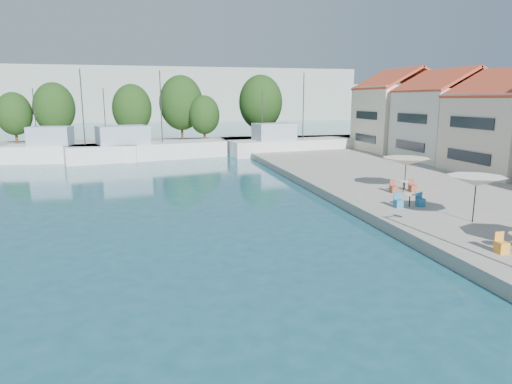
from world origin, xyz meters
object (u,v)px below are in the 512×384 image
object	(u,v)px
trawler_02	(69,152)
trawler_03	(143,150)
umbrella_cream	(406,161)
umbrella_white	(476,181)
trawler_04	(288,145)

from	to	relation	value
trawler_02	trawler_03	xyz separation A→B (m)	(7.84, 0.43, -0.00)
umbrella_cream	umbrella_white	bearing A→B (deg)	-98.89
trawler_02	umbrella_cream	xyz separation A→B (m)	(25.33, -24.95, 1.44)
trawler_04	umbrella_white	size ratio (longest dim) A/B	5.77
trawler_03	trawler_02	bearing A→B (deg)	168.66
trawler_02	trawler_03	size ratio (longest dim) A/B	0.78
trawler_04	umbrella_white	bearing A→B (deg)	-100.75
trawler_03	umbrella_cream	size ratio (longest dim) A/B	5.75
umbrella_white	umbrella_cream	world-z (taller)	umbrella_white
umbrella_white	trawler_04	bearing A→B (deg)	88.04
trawler_04	umbrella_white	distance (m)	34.61
umbrella_white	umbrella_cream	size ratio (longest dim) A/B	0.88
trawler_03	umbrella_white	distance (m)	37.58
trawler_02	umbrella_cream	world-z (taller)	trawler_02
trawler_03	umbrella_cream	xyz separation A→B (m)	(17.49, -25.39, 1.44)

